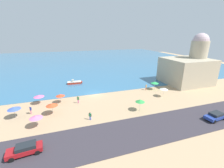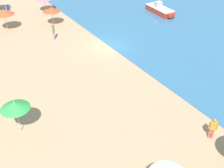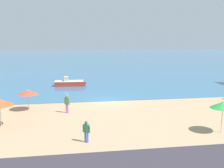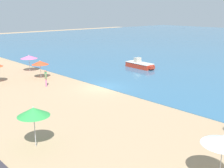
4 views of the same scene
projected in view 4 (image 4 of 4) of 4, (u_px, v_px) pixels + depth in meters
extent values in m
plane|color=tan|center=(104.00, 88.00, 29.70)|extent=(160.00, 160.00, 0.00)
cylinder|color=#B2B2B7|center=(35.00, 131.00, 16.63)|extent=(0.05, 0.05, 2.01)
cone|color=green|center=(33.00, 112.00, 16.32)|extent=(1.91, 1.91, 0.51)
sphere|color=silver|center=(33.00, 107.00, 16.25)|extent=(0.08, 0.08, 0.08)
cylinder|color=#B2B2B7|center=(29.00, 65.00, 37.53)|extent=(0.05, 0.05, 1.77)
cone|color=pink|center=(29.00, 57.00, 37.27)|extent=(2.23, 2.23, 0.41)
sphere|color=silver|center=(29.00, 55.00, 37.21)|extent=(0.08, 0.08, 0.08)
cylinder|color=#B2B2B7|center=(41.00, 71.00, 33.69)|extent=(0.05, 0.05, 1.71)
cone|color=#E74926|center=(40.00, 63.00, 33.43)|extent=(2.03, 2.03, 0.43)
sphere|color=silver|center=(40.00, 61.00, 33.37)|extent=(0.08, 0.08, 0.08)
cylinder|color=#B2B2B7|center=(221.00, 163.00, 13.20)|extent=(0.05, 0.05, 2.00)
cone|color=silver|center=(223.00, 140.00, 12.91)|extent=(2.04, 2.04, 0.40)
sphere|color=silver|center=(224.00, 136.00, 12.85)|extent=(0.08, 0.08, 0.08)
cylinder|color=pink|center=(46.00, 82.00, 30.19)|extent=(0.14, 0.14, 0.86)
cylinder|color=pink|center=(46.00, 83.00, 30.02)|extent=(0.14, 0.14, 0.86)
cube|color=#378A54|center=(46.00, 75.00, 29.90)|extent=(0.42, 0.37, 0.68)
sphere|color=#A56E52|center=(45.00, 71.00, 29.78)|extent=(0.22, 0.22, 0.22)
cylinder|color=#A56E52|center=(46.00, 75.00, 30.14)|extent=(0.09, 0.09, 0.61)
cylinder|color=#A56E52|center=(46.00, 76.00, 29.69)|extent=(0.09, 0.09, 0.61)
cube|color=#B2311F|center=(140.00, 65.00, 39.64)|extent=(4.25, 1.78, 0.66)
cube|color=#B2311F|center=(152.00, 67.00, 37.93)|extent=(0.49, 0.89, 0.40)
cube|color=silver|center=(140.00, 63.00, 39.54)|extent=(4.26, 1.86, 0.08)
cube|color=#B2AD9E|center=(138.00, 60.00, 39.77)|extent=(0.65, 0.97, 0.74)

